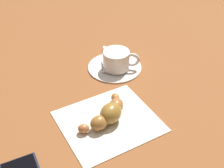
{
  "coord_description": "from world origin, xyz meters",
  "views": [
    {
      "loc": [
        0.53,
        -0.14,
        0.45
      ],
      "look_at": [
        -0.01,
        -0.01,
        0.02
      ],
      "focal_mm": 47.93,
      "sensor_mm": 36.0,
      "label": 1
    }
  ],
  "objects_px": {
    "napkin": "(109,121)",
    "croissant": "(109,113)",
    "teaspoon": "(111,62)",
    "sugar_packet": "(105,65)",
    "espresso_cup": "(117,60)",
    "saucer": "(115,67)"
  },
  "relations": [
    {
      "from": "espresso_cup",
      "to": "sugar_packet",
      "type": "bearing_deg",
      "value": -113.63
    },
    {
      "from": "teaspoon",
      "to": "croissant",
      "type": "height_order",
      "value": "croissant"
    },
    {
      "from": "croissant",
      "to": "teaspoon",
      "type": "bearing_deg",
      "value": 164.91
    },
    {
      "from": "napkin",
      "to": "croissant",
      "type": "relative_size",
      "value": 1.72
    },
    {
      "from": "teaspoon",
      "to": "sugar_packet",
      "type": "height_order",
      "value": "teaspoon"
    },
    {
      "from": "teaspoon",
      "to": "napkin",
      "type": "xyz_separation_m",
      "value": [
        0.2,
        -0.05,
        -0.01
      ]
    },
    {
      "from": "napkin",
      "to": "espresso_cup",
      "type": "bearing_deg",
      "value": 160.19
    },
    {
      "from": "espresso_cup",
      "to": "sugar_packet",
      "type": "height_order",
      "value": "espresso_cup"
    },
    {
      "from": "espresso_cup",
      "to": "napkin",
      "type": "relative_size",
      "value": 0.47
    },
    {
      "from": "saucer",
      "to": "napkin",
      "type": "xyz_separation_m",
      "value": [
        0.19,
        -0.06,
        -0.0
      ]
    },
    {
      "from": "napkin",
      "to": "croissant",
      "type": "xyz_separation_m",
      "value": [
        -0.0,
        0.0,
        0.02
      ]
    },
    {
      "from": "sugar_packet",
      "to": "croissant",
      "type": "relative_size",
      "value": 0.53
    },
    {
      "from": "espresso_cup",
      "to": "napkin",
      "type": "bearing_deg",
      "value": -19.81
    },
    {
      "from": "saucer",
      "to": "napkin",
      "type": "relative_size",
      "value": 0.72
    },
    {
      "from": "sugar_packet",
      "to": "croissant",
      "type": "distance_m",
      "value": 0.19
    },
    {
      "from": "sugar_packet",
      "to": "saucer",
      "type": "bearing_deg",
      "value": 96.26
    },
    {
      "from": "espresso_cup",
      "to": "croissant",
      "type": "height_order",
      "value": "espresso_cup"
    },
    {
      "from": "sugar_packet",
      "to": "napkin",
      "type": "distance_m",
      "value": 0.2
    },
    {
      "from": "saucer",
      "to": "espresso_cup",
      "type": "relative_size",
      "value": 1.52
    },
    {
      "from": "sugar_packet",
      "to": "espresso_cup",
      "type": "bearing_deg",
      "value": 77.58
    },
    {
      "from": "saucer",
      "to": "sugar_packet",
      "type": "distance_m",
      "value": 0.03
    },
    {
      "from": "espresso_cup",
      "to": "napkin",
      "type": "xyz_separation_m",
      "value": [
        0.18,
        -0.07,
        -0.03
      ]
    }
  ]
}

